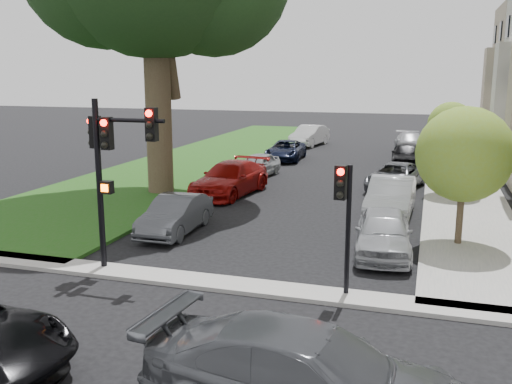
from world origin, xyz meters
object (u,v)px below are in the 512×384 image
(small_tree_b, at_px, (455,143))
(car_cross_far, at_px, (310,380))
(car_parked_9, at_px, (309,136))
(car_parked_1, at_px, (391,198))
(car_parked_4, at_px, (410,143))
(small_tree_c, at_px, (451,125))
(car_parked_2, at_px, (395,176))
(car_parked_7, at_px, (257,165))
(car_parked_6, at_px, (230,179))
(small_tree_a, at_px, (464,154))
(car_parked_8, at_px, (286,150))
(traffic_signal_main, at_px, (111,154))
(car_parked_0, at_px, (383,232))
(car_parked_3, at_px, (406,154))
(traffic_signal_secondary, at_px, (344,206))
(car_parked_5, at_px, (175,215))

(small_tree_b, height_order, car_cross_far, small_tree_b)
(car_parked_9, bearing_deg, car_parked_1, -60.35)
(car_parked_4, bearing_deg, small_tree_c, -78.53)
(car_parked_2, bearing_deg, car_parked_1, -77.31)
(car_parked_7, bearing_deg, car_parked_6, -81.10)
(car_parked_9, bearing_deg, small_tree_b, -48.56)
(car_parked_7, height_order, car_parked_9, car_parked_9)
(small_tree_c, relative_size, car_cross_far, 0.70)
(small_tree_a, distance_m, small_tree_c, 15.99)
(car_parked_8, bearing_deg, car_parked_1, -62.94)
(car_parked_2, bearing_deg, car_parked_6, -142.93)
(traffic_signal_main, xyz_separation_m, car_parked_7, (-0.51, 15.71, -2.77))
(small_tree_a, height_order, car_parked_0, small_tree_a)
(car_parked_0, bearing_deg, car_parked_3, 85.53)
(car_cross_far, relative_size, car_parked_6, 1.07)
(car_parked_1, xyz_separation_m, car_parked_7, (-7.67, 6.93, -0.13))
(traffic_signal_secondary, height_order, car_parked_6, traffic_signal_secondary)
(car_parked_5, xyz_separation_m, car_parked_8, (-0.48, 17.98, -0.03))
(car_parked_1, bearing_deg, car_parked_6, 166.16)
(car_parked_2, xyz_separation_m, car_parked_6, (-7.35, -3.62, 0.13))
(car_parked_4, bearing_deg, car_parked_7, -130.04)
(car_parked_7, relative_size, car_parked_8, 0.83)
(small_tree_a, bearing_deg, car_cross_far, -103.64)
(small_tree_a, height_order, car_parked_5, small_tree_a)
(small_tree_c, relative_size, car_parked_8, 0.86)
(car_parked_1, distance_m, car_parked_2, 5.70)
(car_cross_far, xyz_separation_m, car_parked_4, (0.25, 33.85, -0.12))
(car_cross_far, height_order, car_parked_4, car_cross_far)
(car_parked_6, bearing_deg, small_tree_c, 54.15)
(car_parked_3, bearing_deg, car_parked_8, 173.24)
(car_parked_5, bearing_deg, car_parked_9, 89.96)
(small_tree_c, bearing_deg, car_parked_0, -97.51)
(car_parked_3, relative_size, car_parked_4, 0.91)
(small_tree_c, distance_m, car_parked_1, 13.01)
(small_tree_b, relative_size, small_tree_c, 0.94)
(small_tree_c, xyz_separation_m, car_parked_3, (-2.44, 0.31, -1.90))
(car_parked_2, bearing_deg, car_parked_5, -113.44)
(car_parked_8, bearing_deg, car_parked_0, -69.75)
(small_tree_b, height_order, car_parked_6, small_tree_b)
(small_tree_b, distance_m, car_parked_8, 13.40)
(traffic_signal_main, relative_size, car_parked_2, 1.07)
(small_tree_a, distance_m, car_parked_5, 10.03)
(traffic_signal_secondary, relative_size, car_parked_9, 0.72)
(car_parked_3, bearing_deg, car_parked_9, 129.66)
(small_tree_c, height_order, car_parked_4, small_tree_c)
(small_tree_b, relative_size, car_parked_9, 0.78)
(car_parked_2, relative_size, car_parked_5, 1.14)
(car_parked_1, distance_m, car_parked_8, 15.42)
(car_parked_6, bearing_deg, car_parked_5, -79.77)
(traffic_signal_secondary, distance_m, car_parked_1, 8.98)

